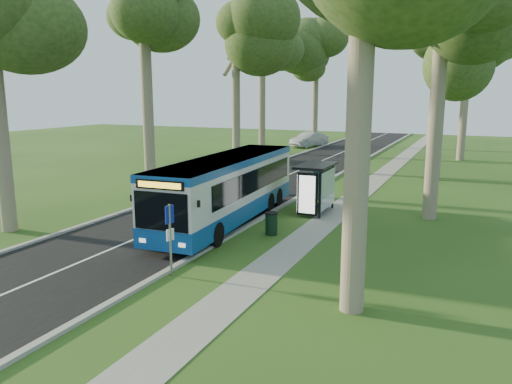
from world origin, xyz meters
TOP-DOWN VIEW (x-y plane):
  - ground at (0.00, 0.00)m, footprint 120.00×120.00m
  - road at (-3.50, 10.00)m, footprint 7.00×100.00m
  - kerb_east at (0.00, 10.00)m, footprint 0.25×100.00m
  - kerb_west at (-7.00, 10.00)m, footprint 0.25×100.00m
  - centre_line at (-3.50, 10.00)m, footprint 0.12×100.00m
  - footpath at (3.00, 10.00)m, footprint 1.50×100.00m
  - bus at (-1.20, 1.24)m, footprint 3.13×11.95m
  - bus_stop_sign at (0.30, -5.81)m, footprint 0.14×0.34m
  - bus_shelter at (2.10, 4.59)m, footprint 1.61×2.94m
  - litter_bin at (1.48, 0.19)m, footprint 0.57×0.57m
  - car_white at (-8.58, 21.34)m, footprint 2.95×4.80m
  - car_silver at (-8.37, 35.51)m, footprint 3.50×5.37m
  - tree_west_c at (-9.00, 18.00)m, footprint 5.20×5.20m
  - tree_west_d at (-11.00, 28.00)m, footprint 5.20×5.20m
  - tree_west_e at (-8.50, 38.00)m, footprint 5.20×5.20m
  - tree_east_c at (6.80, 18.00)m, footprint 5.20×5.20m
  - tree_east_d at (8.00, 30.00)m, footprint 5.20×5.20m

SIDE VIEW (x-z plane):
  - ground at x=0.00m, z-range 0.00..0.00m
  - road at x=-3.50m, z-range 0.00..0.02m
  - footpath at x=3.00m, z-range 0.00..0.02m
  - centre_line at x=-3.50m, z-range 0.02..0.02m
  - kerb_east at x=0.00m, z-range 0.00..0.12m
  - kerb_west at x=-7.00m, z-range 0.00..0.12m
  - litter_bin at x=1.48m, z-range 0.01..1.00m
  - car_white at x=-8.58m, z-range 0.00..1.53m
  - car_silver at x=-8.37m, z-range 0.00..1.67m
  - bus_stop_sign at x=0.30m, z-range 0.31..2.79m
  - bus at x=-1.20m, z-range 0.06..3.19m
  - bus_shelter at x=2.10m, z-range 0.51..3.02m
  - tree_east_c at x=6.80m, z-range 3.29..16.92m
  - tree_west_c at x=-9.00m, z-range 3.51..18.06m
  - tree_west_e at x=-8.50m, z-range 3.61..18.58m
  - tree_west_d at x=-11.00m, z-range 3.69..19.01m
  - tree_east_d at x=8.00m, z-range 3.80..19.62m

